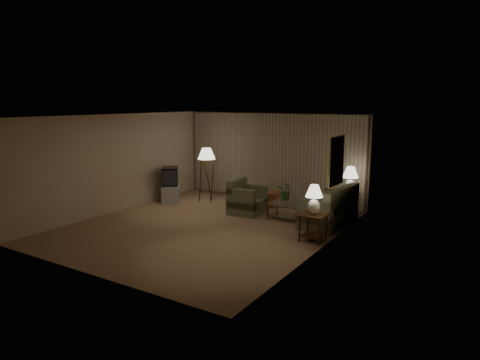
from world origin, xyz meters
name	(u,v)px	position (x,y,z in m)	size (l,w,h in m)	color
ground	(206,226)	(0.00, 0.00, 0.00)	(7.00, 7.00, 0.00)	#A8755C
room_shell	(239,150)	(0.02, 1.51, 1.75)	(6.04, 7.02, 2.72)	beige
sofa	(328,210)	(2.50, 1.72, 0.39)	(1.88, 1.14, 0.78)	#666E4D
armchair	(247,200)	(0.22, 1.59, 0.37)	(0.93, 0.88, 0.73)	#666E4D
side_table_near	(313,222)	(2.65, 0.37, 0.41)	(0.55, 0.55, 0.60)	#341B0E
side_table_far	(349,201)	(2.65, 2.90, 0.40)	(0.48, 0.40, 0.60)	#341B0E
table_lamp_near	(314,197)	(2.65, 0.37, 0.99)	(0.38, 0.38, 0.66)	white
table_lamp_far	(350,178)	(2.65, 2.90, 1.03)	(0.42, 0.42, 0.73)	white
coffee_table	(291,210)	(1.52, 1.62, 0.28)	(1.21, 0.66, 0.41)	silver
tv_cabinet	(171,193)	(-2.55, 1.62, 0.25)	(0.92, 0.98, 0.50)	#AAAAAD
crt_tv	(170,176)	(-2.55, 1.62, 0.78)	(0.76, 0.80, 0.56)	black
floor_lamp	(207,174)	(-1.57, 2.18, 0.86)	(0.53, 0.53, 1.65)	#341B0E
ottoman	(269,198)	(0.31, 2.67, 0.22)	(0.65, 0.65, 0.44)	#AD5E3A
vase	(286,201)	(1.37, 1.62, 0.50)	(0.16, 0.16, 0.16)	silver
flowers	(286,189)	(1.37, 1.62, 0.81)	(0.42, 0.36, 0.46)	#38652D
book	(298,206)	(1.77, 1.52, 0.42)	(0.15, 0.20, 0.02)	olive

